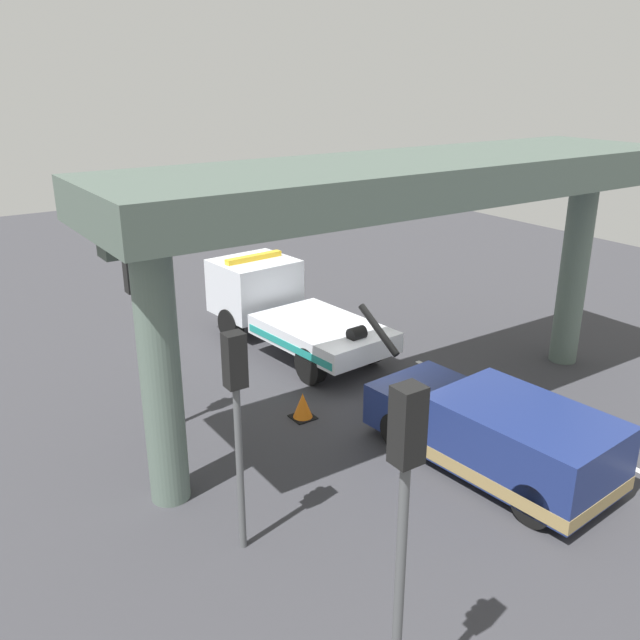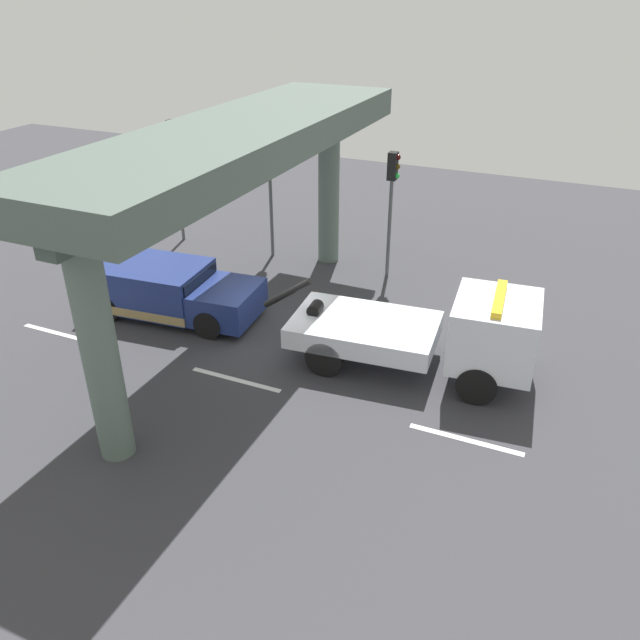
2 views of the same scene
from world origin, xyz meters
name	(u,v)px [view 2 (image 2 of 2)]	position (x,y,z in m)	size (l,w,h in m)	color
ground_plane	(278,339)	(0.00, 0.00, -0.05)	(60.00, 40.00, 0.10)	#38383D
lane_stripe_west	(59,333)	(-6.00, -2.40, 0.00)	(2.60, 0.16, 0.01)	silver
lane_stripe_mid	(236,380)	(0.00, -2.40, 0.00)	(2.60, 0.16, 0.01)	silver
lane_stripe_east	(466,440)	(6.00, -2.40, 0.00)	(2.60, 0.16, 0.01)	silver
tow_truck_white	(437,332)	(4.59, 0.07, 1.20)	(7.33, 2.89, 2.46)	silver
towed_van_green	(168,290)	(-3.77, -0.01, 0.78)	(5.36, 2.61, 1.58)	navy
overpass_structure	(239,154)	(-0.93, 0.00, 5.21)	(3.60, 13.77, 6.00)	#596B60
traffic_light_near	(175,155)	(-6.98, 5.42, 3.37)	(0.39, 0.32, 4.64)	#515456
traffic_light_far	(271,180)	(-2.98, 5.42, 2.88)	(0.39, 0.32, 3.94)	#515456
traffic_light_mid	(392,188)	(1.52, 5.42, 3.14)	(0.39, 0.32, 4.30)	#515456
traffic_cone_orange	(317,301)	(0.31, 2.08, 0.30)	(0.53, 0.53, 0.64)	orange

